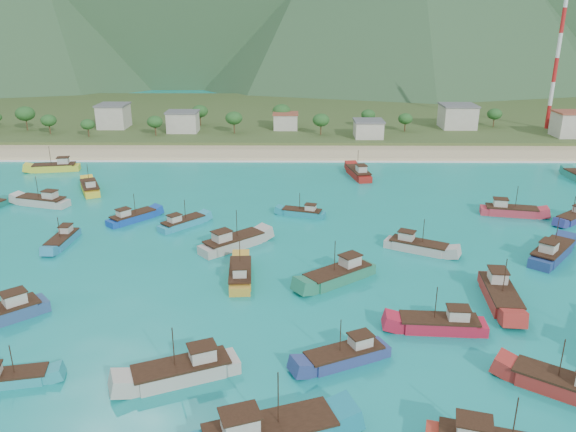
{
  "coord_description": "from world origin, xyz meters",
  "views": [
    {
      "loc": [
        -0.26,
        -74.98,
        36.21
      ],
      "look_at": [
        -1.06,
        18.0,
        3.0
      ],
      "focal_mm": 35.0,
      "sensor_mm": 36.0,
      "label": 1
    }
  ],
  "objects_px": {
    "boat_14": "(184,372)",
    "boat_23": "(358,174)",
    "boat_10": "(346,356)",
    "boat_29": "(417,247)",
    "radio_tower": "(557,58)",
    "boat_25": "(9,379)",
    "boat_9": "(500,295)",
    "boat_26": "(303,213)",
    "boat_4": "(510,211)",
    "boat_1": "(43,202)",
    "boat_2": "(55,168)",
    "boat_18": "(441,325)",
    "boat_30": "(233,243)",
    "boat_8": "(240,275)",
    "boat_7": "(183,224)",
    "boat_0": "(132,218)",
    "boat_3": "(566,387)",
    "boat_21": "(63,240)",
    "boat_32": "(339,275)",
    "boat_19": "(574,218)",
    "boat_17": "(552,253)",
    "boat_11": "(90,188)"
  },
  "relations": [
    {
      "from": "boat_23",
      "to": "boat_21",
      "type": "bearing_deg",
      "value": -152.75
    },
    {
      "from": "boat_8",
      "to": "boat_23",
      "type": "bearing_deg",
      "value": 63.29
    },
    {
      "from": "boat_2",
      "to": "boat_17",
      "type": "height_order",
      "value": "boat_17"
    },
    {
      "from": "boat_3",
      "to": "boat_30",
      "type": "xyz_separation_m",
      "value": [
        -37.61,
        37.73,
        0.07
      ]
    },
    {
      "from": "boat_0",
      "to": "boat_17",
      "type": "distance_m",
      "value": 72.87
    },
    {
      "from": "boat_1",
      "to": "boat_23",
      "type": "height_order",
      "value": "boat_23"
    },
    {
      "from": "boat_8",
      "to": "boat_18",
      "type": "xyz_separation_m",
      "value": [
        25.65,
        -13.67,
        0.02
      ]
    },
    {
      "from": "boat_8",
      "to": "boat_19",
      "type": "distance_m",
      "value": 65.37
    },
    {
      "from": "boat_4",
      "to": "boat_14",
      "type": "height_order",
      "value": "boat_14"
    },
    {
      "from": "boat_3",
      "to": "boat_17",
      "type": "xyz_separation_m",
      "value": [
        13.22,
        33.9,
        0.1
      ]
    },
    {
      "from": "boat_4",
      "to": "boat_9",
      "type": "height_order",
      "value": "boat_9"
    },
    {
      "from": "radio_tower",
      "to": "boat_8",
      "type": "xyz_separation_m",
      "value": [
        -90.48,
        -109.33,
        -23.13
      ]
    },
    {
      "from": "boat_2",
      "to": "boat_14",
      "type": "xyz_separation_m",
      "value": [
        47.33,
        -84.08,
        0.02
      ]
    },
    {
      "from": "boat_18",
      "to": "boat_30",
      "type": "relative_size",
      "value": 0.99
    },
    {
      "from": "radio_tower",
      "to": "boat_25",
      "type": "bearing_deg",
      "value": -130.02
    },
    {
      "from": "boat_7",
      "to": "boat_21",
      "type": "xyz_separation_m",
      "value": [
        -18.7,
        -8.26,
        -0.01
      ]
    },
    {
      "from": "boat_32",
      "to": "boat_26",
      "type": "bearing_deg",
      "value": -27.81
    },
    {
      "from": "radio_tower",
      "to": "boat_19",
      "type": "bearing_deg",
      "value": -109.85
    },
    {
      "from": "boat_14",
      "to": "boat_30",
      "type": "xyz_separation_m",
      "value": [
        1.58,
        35.5,
        0.02
      ]
    },
    {
      "from": "boat_17",
      "to": "boat_29",
      "type": "distance_m",
      "value": 20.81
    },
    {
      "from": "boat_9",
      "to": "boat_19",
      "type": "height_order",
      "value": "boat_9"
    },
    {
      "from": "boat_1",
      "to": "boat_23",
      "type": "distance_m",
      "value": 69.84
    },
    {
      "from": "boat_11",
      "to": "boat_25",
      "type": "xyz_separation_m",
      "value": [
        14.7,
        -67.86,
        -0.26
      ]
    },
    {
      "from": "boat_3",
      "to": "boat_10",
      "type": "height_order",
      "value": "boat_3"
    },
    {
      "from": "boat_18",
      "to": "boat_29",
      "type": "height_order",
      "value": "boat_18"
    },
    {
      "from": "boat_0",
      "to": "boat_18",
      "type": "height_order",
      "value": "boat_18"
    },
    {
      "from": "boat_3",
      "to": "boat_18",
      "type": "height_order",
      "value": "boat_3"
    },
    {
      "from": "boat_0",
      "to": "boat_3",
      "type": "relative_size",
      "value": 0.83
    },
    {
      "from": "boat_1",
      "to": "boat_8",
      "type": "relative_size",
      "value": 1.07
    },
    {
      "from": "boat_25",
      "to": "boat_29",
      "type": "bearing_deg",
      "value": 113.66
    },
    {
      "from": "boat_19",
      "to": "boat_23",
      "type": "xyz_separation_m",
      "value": [
        -36.95,
        30.24,
        0.24
      ]
    },
    {
      "from": "boat_23",
      "to": "boat_10",
      "type": "bearing_deg",
      "value": -107.82
    },
    {
      "from": "boat_14",
      "to": "boat_9",
      "type": "bearing_deg",
      "value": -88.75
    },
    {
      "from": "boat_30",
      "to": "boat_19",
      "type": "bearing_deg",
      "value": 60.61
    },
    {
      "from": "boat_10",
      "to": "boat_29",
      "type": "height_order",
      "value": "boat_29"
    },
    {
      "from": "boat_14",
      "to": "boat_29",
      "type": "height_order",
      "value": "boat_14"
    },
    {
      "from": "boat_7",
      "to": "boat_11",
      "type": "relative_size",
      "value": 0.78
    },
    {
      "from": "radio_tower",
      "to": "boat_14",
      "type": "distance_m",
      "value": 164.59
    },
    {
      "from": "boat_7",
      "to": "boat_30",
      "type": "distance_m",
      "value": 14.17
    },
    {
      "from": "boat_9",
      "to": "boat_26",
      "type": "relative_size",
      "value": 1.41
    },
    {
      "from": "boat_7",
      "to": "boat_17",
      "type": "distance_m",
      "value": 62.53
    },
    {
      "from": "boat_17",
      "to": "boat_25",
      "type": "height_order",
      "value": "boat_17"
    },
    {
      "from": "boat_2",
      "to": "boat_11",
      "type": "xyz_separation_m",
      "value": [
        14.51,
        -17.26,
        -0.05
      ]
    },
    {
      "from": "boat_8",
      "to": "boat_23",
      "type": "distance_m",
      "value": 60.37
    },
    {
      "from": "boat_4",
      "to": "boat_11",
      "type": "distance_m",
      "value": 87.38
    },
    {
      "from": "boat_4",
      "to": "boat_7",
      "type": "height_order",
      "value": "boat_4"
    },
    {
      "from": "boat_1",
      "to": "boat_4",
      "type": "distance_m",
      "value": 92.65
    },
    {
      "from": "boat_7",
      "to": "boat_14",
      "type": "bearing_deg",
      "value": -36.63
    },
    {
      "from": "boat_14",
      "to": "boat_23",
      "type": "xyz_separation_m",
      "value": [
        27.12,
        79.26,
        -0.01
      ]
    },
    {
      "from": "boat_0",
      "to": "boat_7",
      "type": "bearing_deg",
      "value": 25.72
    }
  ]
}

